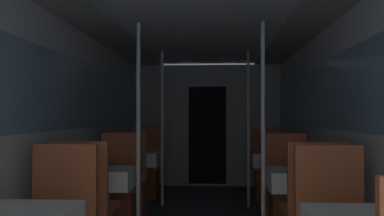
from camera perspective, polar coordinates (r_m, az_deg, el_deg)
name	(u,v)px	position (r m, az deg, el deg)	size (l,w,h in m)	color
wall_left	(73,127)	(4.36, -15.55, -2.45)	(0.05, 8.21, 2.06)	silver
wall_right	(333,127)	(4.28, 18.29, -2.46)	(0.05, 8.21, 2.06)	silver
ceiling_panel	(201,23)	(4.23, 1.19, 11.33)	(2.52, 8.21, 0.07)	silver
bulkhead_far	(207,126)	(7.33, 2.07, -2.36)	(2.47, 0.09, 2.06)	gray
dining_table_left_1	(104,182)	(4.11, -11.68, -9.65)	(0.57, 0.57, 0.71)	#4C4C51
chair_left_far_1	(117,200)	(4.68, -9.92, -12.04)	(0.45, 0.45, 1.01)	brown
support_pole_left_1	(138,134)	(3.99, -7.17, -3.46)	(0.04, 0.04, 2.06)	silver
dining_table_left_2	(138,162)	(5.81, -7.19, -7.10)	(0.57, 0.57, 0.71)	#4C4C51
chair_left_near_2	(130,190)	(5.31, -8.29, -10.72)	(0.45, 0.45, 1.01)	brown
chair_left_far_2	(145,177)	(6.39, -6.29, -9.07)	(0.45, 0.45, 1.01)	brown
support_pole_left_2	(162,128)	(5.73, -4.01, -2.70)	(0.04, 0.04, 2.06)	silver
dining_table_right_1	(299,184)	(4.05, 14.08, -9.78)	(0.57, 0.57, 0.71)	#4C4C51
chair_right_far_1	(289,202)	(4.63, 12.77, -12.17)	(0.45, 0.45, 1.01)	brown
support_pole_right_1	(263,134)	(3.95, 9.45, -3.48)	(0.04, 0.04, 2.06)	silver
dining_table_right_2	(273,162)	(5.77, 10.76, -7.14)	(0.57, 0.57, 0.71)	#4C4C51
chair_right_near_2	(279,191)	(5.26, 11.57, -10.80)	(0.45, 0.45, 1.01)	brown
chair_right_far_2	(268,178)	(6.35, 10.10, -9.11)	(0.45, 0.45, 1.01)	brown
support_pole_right_2	(248,128)	(5.70, 7.52, -2.71)	(0.04, 0.04, 2.06)	silver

